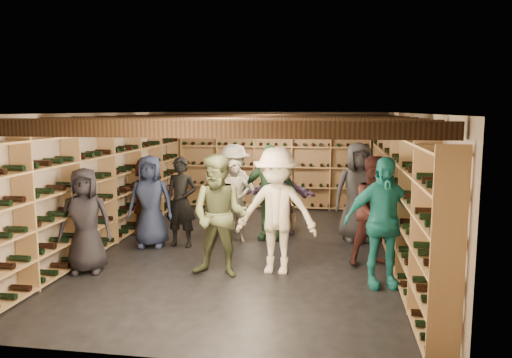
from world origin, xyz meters
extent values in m
plane|color=black|center=(0.00, 0.00, 0.00)|extent=(8.00, 8.00, 0.00)
cube|color=tan|center=(0.00, 4.00, 1.20)|extent=(5.50, 0.02, 2.40)
cube|color=tan|center=(0.00, -4.00, 1.20)|extent=(5.50, 0.02, 2.40)
cube|color=tan|center=(-2.75, 0.00, 1.20)|extent=(0.02, 8.00, 2.40)
cube|color=tan|center=(2.75, 0.00, 1.20)|extent=(0.02, 8.00, 2.40)
cube|color=beige|center=(0.00, 0.00, 2.40)|extent=(5.50, 8.00, 0.01)
cube|color=black|center=(0.00, -3.50, 2.26)|extent=(5.40, 0.12, 0.18)
cube|color=black|center=(0.00, -2.62, 2.26)|extent=(5.40, 0.12, 0.18)
cube|color=black|center=(0.00, -1.75, 2.26)|extent=(5.40, 0.12, 0.18)
cube|color=black|center=(0.00, -0.88, 2.26)|extent=(5.40, 0.12, 0.18)
cube|color=black|center=(0.00, 0.00, 2.26)|extent=(5.40, 0.12, 0.18)
cube|color=black|center=(0.00, 0.88, 2.26)|extent=(5.40, 0.12, 0.18)
cube|color=black|center=(0.00, 1.75, 2.26)|extent=(5.40, 0.12, 0.18)
cube|color=black|center=(0.00, 2.62, 2.26)|extent=(5.40, 0.12, 0.18)
cube|color=black|center=(0.00, 3.50, 2.26)|extent=(5.40, 0.12, 0.18)
cube|color=#A58150|center=(-2.57, 0.00, 1.07)|extent=(0.32, 7.50, 2.15)
cube|color=#A58150|center=(2.57, 0.00, 1.07)|extent=(0.32, 7.50, 2.15)
cube|color=#A58150|center=(0.00, 3.83, 1.07)|extent=(4.70, 0.30, 2.15)
cube|color=tan|center=(0.43, 1.63, 0.09)|extent=(0.58, 0.47, 0.17)
cube|color=tan|center=(0.43, 1.63, 0.26)|extent=(0.58, 0.47, 0.17)
cube|color=tan|center=(0.43, 1.63, 0.43)|extent=(0.58, 0.47, 0.17)
cube|color=tan|center=(0.28, 2.41, 0.09)|extent=(0.59, 0.51, 0.17)
cube|color=tan|center=(0.28, 2.41, 0.26)|extent=(0.59, 0.51, 0.17)
cube|color=tan|center=(0.28, 2.41, 0.43)|extent=(0.59, 0.51, 0.17)
cube|color=tan|center=(0.32, 2.51, 0.09)|extent=(0.55, 0.42, 0.17)
imported|color=black|center=(-2.18, -1.62, 0.80)|extent=(0.89, 0.69, 1.60)
imported|color=black|center=(-1.20, 0.01, 0.81)|extent=(0.63, 0.45, 1.63)
imported|color=#4F5836|center=(-0.14, -1.46, 0.91)|extent=(0.96, 0.79, 1.82)
imported|color=beige|center=(0.67, -1.19, 0.95)|extent=(1.27, 0.79, 1.90)
imported|color=teal|center=(2.18, -1.53, 0.92)|extent=(1.14, 0.67, 1.83)
imported|color=brown|center=(-2.18, 0.82, 0.76)|extent=(1.49, 0.87, 1.53)
imported|color=#232D4C|center=(-1.74, -0.07, 0.83)|extent=(0.87, 0.62, 1.66)
imported|color=gray|center=(-0.30, 0.48, 0.77)|extent=(0.66, 0.56, 1.54)
imported|color=#411D1A|center=(2.18, -0.56, 0.87)|extent=(1.03, 0.92, 1.74)
imported|color=#B2B0A2|center=(-0.49, 1.30, 0.88)|extent=(1.29, 0.99, 1.77)
imported|color=#274D31|center=(0.30, 0.78, 0.91)|extent=(1.10, 0.56, 1.81)
imported|color=#664C7C|center=(0.47, 1.30, 0.75)|extent=(1.42, 0.51, 1.51)
imported|color=#36363B|center=(1.96, 0.93, 0.93)|extent=(1.03, 0.79, 1.86)
camera|label=1|loc=(1.51, -8.47, 2.46)|focal=35.00mm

